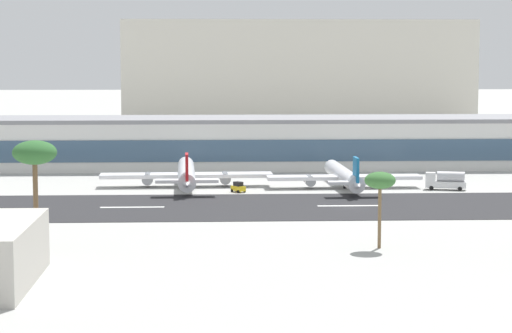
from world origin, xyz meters
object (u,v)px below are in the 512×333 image
(palm_tree_1, at_px, (35,155))
(service_baggage_tug_0, at_px, (238,187))
(airliner_red_tail_gate_0, at_px, (186,174))
(terminal_building, at_px, (254,142))
(service_fuel_truck_1, at_px, (446,180))
(palm_tree_2, at_px, (380,182))
(distant_hotel_block, at_px, (298,75))
(airliner_blue_tail_gate_1, at_px, (345,176))

(palm_tree_1, bearing_deg, service_baggage_tug_0, 64.28)
(airliner_red_tail_gate_0, bearing_deg, terminal_building, -24.16)
(terminal_building, distance_m, airliner_red_tail_gate_0, 43.09)
(service_fuel_truck_1, height_order, palm_tree_1, palm_tree_1)
(airliner_red_tail_gate_0, distance_m, palm_tree_1, 76.91)
(palm_tree_2, bearing_deg, distant_hotel_block, 87.87)
(service_baggage_tug_0, height_order, service_fuel_truck_1, service_fuel_truck_1)
(airliner_red_tail_gate_0, bearing_deg, palm_tree_1, 163.00)
(service_baggage_tug_0, height_order, palm_tree_2, palm_tree_2)
(distant_hotel_block, height_order, airliner_blue_tail_gate_1, distant_hotel_block)
(airliner_blue_tail_gate_1, height_order, palm_tree_2, palm_tree_2)
(distant_hotel_block, relative_size, service_baggage_tug_0, 38.12)
(terminal_building, bearing_deg, service_fuel_truck_1, -50.16)
(service_fuel_truck_1, bearing_deg, distant_hotel_block, -70.25)
(service_baggage_tug_0, bearing_deg, distant_hotel_block, 135.59)
(distant_hotel_block, relative_size, service_fuel_truck_1, 15.16)
(terminal_building, xyz_separation_m, airliner_blue_tail_gate_1, (17.64, -43.38, -3.85))
(service_fuel_truck_1, height_order, palm_tree_2, palm_tree_2)
(airliner_blue_tail_gate_1, distance_m, service_fuel_truck_1, 21.51)
(terminal_building, distance_m, palm_tree_2, 113.39)
(palm_tree_1, xyz_separation_m, palm_tree_2, (50.23, 0.53, -4.25))
(service_fuel_truck_1, bearing_deg, airliner_blue_tail_gate_1, 6.13)
(service_baggage_tug_0, bearing_deg, airliner_red_tail_gate_0, -164.17)
(airliner_blue_tail_gate_1, xyz_separation_m, palm_tree_2, (-3.93, -69.13, 7.31))
(service_baggage_tug_0, distance_m, service_fuel_truck_1, 44.34)
(distant_hotel_block, distance_m, palm_tree_2, 250.27)
(airliner_red_tail_gate_0, distance_m, service_fuel_truck_1, 55.76)
(distant_hotel_block, relative_size, airliner_red_tail_gate_0, 3.20)
(service_baggage_tug_0, xyz_separation_m, palm_tree_1, (-31.12, -64.61, 13.10))
(terminal_building, height_order, palm_tree_1, palm_tree_1)
(distant_hotel_block, height_order, service_fuel_truck_1, distant_hotel_block)
(palm_tree_1, bearing_deg, terminal_building, 72.10)
(palm_tree_2, bearing_deg, palm_tree_1, -179.39)
(service_fuel_truck_1, bearing_deg, palm_tree_2, 83.89)
(terminal_building, xyz_separation_m, distant_hotel_block, (23.03, 137.34, 14.68))
(airliner_blue_tail_gate_1, xyz_separation_m, service_baggage_tug_0, (-23.04, -5.05, -1.54))
(airliner_blue_tail_gate_1, xyz_separation_m, service_fuel_truck_1, (21.26, -3.25, -0.56))
(service_fuel_truck_1, bearing_deg, airliner_red_tail_gate_0, 7.65)
(terminal_building, xyz_separation_m, palm_tree_2, (13.72, -112.51, 3.46))
(distant_hotel_block, bearing_deg, service_baggage_tug_0, -98.70)
(terminal_building, height_order, airliner_blue_tail_gate_1, terminal_building)
(airliner_blue_tail_gate_1, relative_size, service_baggage_tug_0, 11.03)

